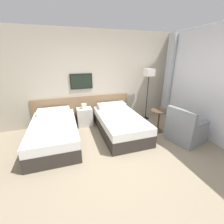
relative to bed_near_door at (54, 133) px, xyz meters
The scene contains 8 objects.
ground_plane 1.69m from the bed_near_door, 41.45° to the right, with size 16.00×16.00×0.00m, color gray.
wall_headboard 1.90m from the bed_near_door, 39.76° to the left, with size 10.00×0.10×2.70m.
bed_near_door is the anchor object (origin of this frame).
bed_near_window 1.68m from the bed_near_door, ahead, with size 1.05×1.94×0.63m.
nightstand 1.12m from the bed_near_door, 41.23° to the left, with size 0.44×0.35×0.69m.
floor_lamp 3.14m from the bed_near_door, 12.61° to the left, with size 0.27×0.27×1.63m.
side_table 2.75m from the bed_near_door, ahead, with size 0.46×0.46×0.62m.
armchair 3.18m from the bed_near_door, 16.80° to the right, with size 0.86×0.87×0.88m.
Camera 1 is at (-0.92, -2.37, 1.99)m, focal length 24.00 mm.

